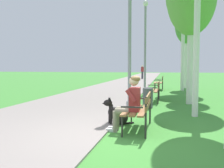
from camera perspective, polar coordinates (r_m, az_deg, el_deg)
ground_plane at (r=5.12m, az=-0.63°, el=-12.35°), size 120.00×120.00×0.00m
paved_path at (r=29.01m, az=5.86°, el=1.18°), size 4.19×60.00×0.04m
park_bench_near at (r=5.66m, az=6.60°, el=-5.48°), size 0.55×1.50×0.85m
park_bench_mid at (r=10.37m, az=9.83°, el=-1.19°), size 0.55×1.50×0.85m
park_bench_far at (r=15.73m, az=11.06°, el=0.55°), size 0.55×1.50×0.85m
person_seated_on_near_bench at (r=5.43m, az=4.18°, el=-4.06°), size 0.74×0.49×1.25m
dog_black at (r=6.13m, az=1.19°, el=-7.11°), size 0.76×0.50×0.71m
lamp_post_near at (r=8.14m, az=4.12°, el=8.57°), size 0.24×0.24×4.04m
lamp_post_mid at (r=12.57m, az=7.72°, el=8.60°), size 0.24×0.24×4.76m
birch_tree_fourth at (r=12.83m, az=17.81°, el=16.99°), size 1.55×1.58×5.64m
birch_tree_sixth at (r=17.57m, az=16.95°, el=13.27°), size 1.53×1.34×5.76m
litter_bin at (r=8.75m, az=8.34°, el=-3.20°), size 0.36×0.36×0.70m
pedestrian_distant at (r=29.20m, az=7.08°, el=2.80°), size 0.32×0.22×1.65m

